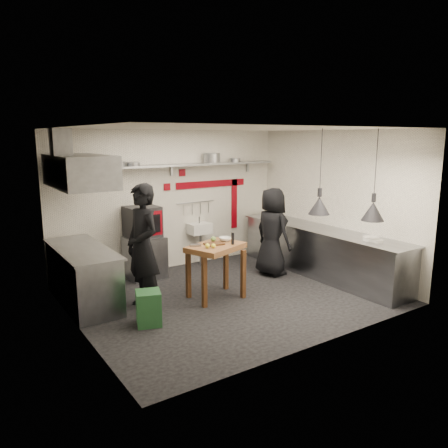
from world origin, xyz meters
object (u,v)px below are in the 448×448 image
green_bin (149,308)px  chef_left (143,247)px  combi_oven (142,222)px  oven_stand (145,257)px  chef_right (272,232)px  prep_table (216,271)px

green_bin → chef_left: chef_left is taller
combi_oven → chef_left: size_ratio=0.30×
oven_stand → chef_right: 2.51m
prep_table → chef_left: (-1.16, 0.30, 0.53)m
oven_stand → prep_table: size_ratio=0.87×
prep_table → chef_right: bearing=-3.7°
combi_oven → chef_left: chef_left is taller
prep_table → chef_left: size_ratio=0.47×
combi_oven → green_bin: size_ratio=1.19×
prep_table → oven_stand: bearing=87.9°
oven_stand → green_bin: 2.22m
oven_stand → combi_oven: combi_oven is taller
chef_left → chef_right: bearing=86.9°
chef_right → prep_table: bearing=102.3°
oven_stand → chef_left: 1.62m
combi_oven → prep_table: (0.55, -1.71, -0.63)m
green_bin → oven_stand: bearing=67.6°
green_bin → prep_table: bearing=14.9°
oven_stand → combi_oven: bearing=104.8°
chef_left → chef_right: size_ratio=1.15×
green_bin → chef_right: size_ratio=0.29×
green_bin → prep_table: (1.39, 0.37, 0.21)m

